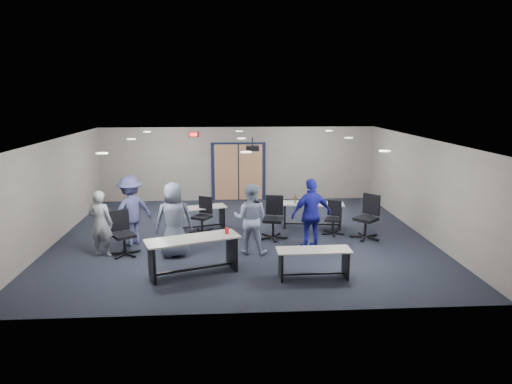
{
  "coord_description": "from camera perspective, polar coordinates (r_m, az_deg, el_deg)",
  "views": [
    {
      "loc": [
        -0.39,
        -12.09,
        3.88
      ],
      "look_at": [
        0.35,
        -0.3,
        1.33
      ],
      "focal_mm": 32.0,
      "sensor_mm": 36.0,
      "label": 1
    }
  ],
  "objects": [
    {
      "name": "exit_sign",
      "position": [
        16.64,
        -7.8,
        7.15
      ],
      "size": [
        0.32,
        0.07,
        0.18
      ],
      "color": "black",
      "rests_on": "back_wall"
    },
    {
      "name": "table_back_left",
      "position": [
        13.33,
        -7.29,
        -2.79
      ],
      "size": [
        1.73,
        1.0,
        0.67
      ],
      "rotation": [
        0.0,
        0.0,
        0.3
      ],
      "color": "#B0ADA6",
      "rests_on": "floor"
    },
    {
      "name": "chair_back_d",
      "position": [
        12.95,
        9.62,
        -3.25
      ],
      "size": [
        0.77,
        0.77,
        0.94
      ],
      "primitive_type": null,
      "rotation": [
        0.0,
        0.0,
        -0.38
      ],
      "color": "black",
      "rests_on": "floor"
    },
    {
      "name": "floor",
      "position": [
        12.71,
        -1.67,
        -5.59
      ],
      "size": [
        10.0,
        10.0,
        0.0
      ],
      "primitive_type": "plane",
      "color": "black",
      "rests_on": "ground"
    },
    {
      "name": "table_back_right",
      "position": [
        13.53,
        7.02,
        -2.33
      ],
      "size": [
        1.88,
        0.85,
        1.01
      ],
      "rotation": [
        0.0,
        0.0,
        -0.14
      ],
      "color": "#B0ADA6",
      "rests_on": "floor"
    },
    {
      "name": "person_plaid",
      "position": [
        11.15,
        -10.21,
        -3.43
      ],
      "size": [
        0.97,
        0.71,
        1.83
      ],
      "primitive_type": "imported",
      "rotation": [
        0.0,
        0.0,
        3.3
      ],
      "color": "slate",
      "rests_on": "floor"
    },
    {
      "name": "ceiling_projector",
      "position": [
        12.7,
        -0.45,
        5.52
      ],
      "size": [
        0.35,
        0.32,
        0.37
      ],
      "color": "black",
      "rests_on": "ceiling"
    },
    {
      "name": "person_navy",
      "position": [
        11.52,
        6.94,
        -2.82
      ],
      "size": [
        1.15,
        0.71,
        1.83
      ],
      "primitive_type": "imported",
      "rotation": [
        0.0,
        0.0,
        3.4
      ],
      "color": "#1C1C9B",
      "rests_on": "floor"
    },
    {
      "name": "table_front_right",
      "position": [
        9.91,
        7.21,
        -8.24
      ],
      "size": [
        1.59,
        0.55,
        0.64
      ],
      "rotation": [
        0.0,
        0.0,
        0.01
      ],
      "color": "#B0ADA6",
      "rests_on": "floor"
    },
    {
      "name": "person_back",
      "position": [
        12.27,
        -15.4,
        -2.25
      ],
      "size": [
        1.36,
        1.25,
        1.83
      ],
      "primitive_type": "imported",
      "rotation": [
        0.0,
        0.0,
        3.77
      ],
      "color": "#474B80",
      "rests_on": "floor"
    },
    {
      "name": "chair_loose_right",
      "position": [
        12.74,
        13.58,
        -3.08
      ],
      "size": [
        1.06,
        1.06,
        1.2
      ],
      "primitive_type": null,
      "rotation": [
        0.0,
        0.0,
        -0.83
      ],
      "color": "black",
      "rests_on": "floor"
    },
    {
      "name": "person_gray",
      "position": [
        11.63,
        -18.84,
        -3.75
      ],
      "size": [
        0.66,
        0.51,
        1.64
      ],
      "primitive_type": "imported",
      "rotation": [
        0.0,
        0.0,
        2.94
      ],
      "color": "gray",
      "rests_on": "floor"
    },
    {
      "name": "left_wall",
      "position": [
        13.19,
        -23.97,
        0.07
      ],
      "size": [
        0.04,
        9.0,
        2.7
      ],
      "primitive_type": "cube",
      "color": "gray",
      "rests_on": "floor"
    },
    {
      "name": "right_wall",
      "position": [
        13.48,
        20.06,
        0.63
      ],
      "size": [
        0.04,
        9.0,
        2.7
      ],
      "primitive_type": "cube",
      "color": "gray",
      "rests_on": "floor"
    },
    {
      "name": "ceiling",
      "position": [
        12.16,
        -1.75,
        6.62
      ],
      "size": [
        10.0,
        9.0,
        0.04
      ],
      "primitive_type": "cube",
      "color": "white",
      "rests_on": "back_wall"
    },
    {
      "name": "double_door",
      "position": [
        16.8,
        -2.21,
        2.49
      ],
      "size": [
        2.0,
        0.07,
        2.2
      ],
      "color": "#101832",
      "rests_on": "back_wall"
    },
    {
      "name": "front_wall",
      "position": [
        8.01,
        -0.62,
        -6.22
      ],
      "size": [
        10.0,
        0.04,
        2.7
      ],
      "primitive_type": "cube",
      "color": "gray",
      "rests_on": "floor"
    },
    {
      "name": "ceiling_can_lights",
      "position": [
        12.41,
        -1.78,
        6.59
      ],
      "size": [
        6.24,
        5.74,
        0.02
      ],
      "primitive_type": null,
      "color": "white",
      "rests_on": "ceiling"
    },
    {
      "name": "table_front_left",
      "position": [
        10.1,
        -7.84,
        -7.1
      ],
      "size": [
        2.14,
        1.32,
        0.96
      ],
      "rotation": [
        0.0,
        0.0,
        0.35
      ],
      "color": "#B0ADA6",
      "rests_on": "floor"
    },
    {
      "name": "back_wall",
      "position": [
        16.79,
        -2.22,
        3.52
      ],
      "size": [
        10.0,
        0.04,
        2.7
      ],
      "primitive_type": "cube",
      "color": "gray",
      "rests_on": "floor"
    },
    {
      "name": "chair_back_b",
      "position": [
        12.96,
        -6.8,
        -2.96
      ],
      "size": [
        0.88,
        0.88,
        1.02
      ],
      "primitive_type": null,
      "rotation": [
        0.0,
        0.0,
        -0.52
      ],
      "color": "black",
      "rests_on": "floor"
    },
    {
      "name": "chair_loose_left",
      "position": [
        11.59,
        -16.2,
        -5.02
      ],
      "size": [
        0.95,
        0.95,
        1.09
      ],
      "primitive_type": null,
      "rotation": [
        0.0,
        0.0,
        0.57
      ],
      "color": "black",
      "rests_on": "floor"
    },
    {
      "name": "person_lightblue",
      "position": [
        11.21,
        -0.7,
        -3.36
      ],
      "size": [
        0.99,
        0.85,
        1.75
      ],
      "primitive_type": "imported",
      "rotation": [
        0.0,
        0.0,
        2.9
      ],
      "color": "#98A7CA",
      "rests_on": "floor"
    },
    {
      "name": "chair_back_c",
      "position": [
        12.38,
        2.15,
        -3.28
      ],
      "size": [
        0.88,
        0.88,
        1.16
      ],
      "primitive_type": null,
      "rotation": [
        0.0,
        0.0,
        -0.24
      ],
      "color": "black",
      "rests_on": "floor"
    }
  ]
}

